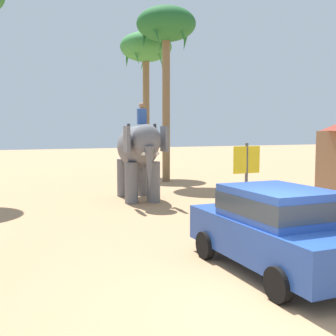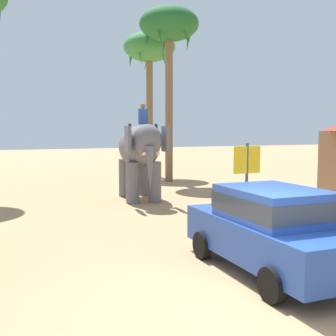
# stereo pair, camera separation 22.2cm
# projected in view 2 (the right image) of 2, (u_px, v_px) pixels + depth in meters

# --- Properties ---
(ground_plane) EXTENTS (120.00, 120.00, 0.00)m
(ground_plane) POSITION_uv_depth(u_px,v_px,m) (256.00, 305.00, 6.70)
(ground_plane) COLOR tan
(car_sedan_foreground) EXTENTS (2.00, 4.16, 1.70)m
(car_sedan_foreground) POSITION_uv_depth(u_px,v_px,m) (271.00, 227.00, 8.16)
(car_sedan_foreground) COLOR #23479E
(car_sedan_foreground) RESTS_ON ground
(elephant_with_mahout) EXTENTS (2.10, 3.99, 3.88)m
(elephant_with_mahout) POSITION_uv_depth(u_px,v_px,m) (140.00, 151.00, 16.76)
(elephant_with_mahout) COLOR slate
(elephant_with_mahout) RESTS_ON ground
(palm_tree_behind_elephant) EXTENTS (3.20, 3.20, 8.88)m
(palm_tree_behind_elephant) POSITION_uv_depth(u_px,v_px,m) (149.00, 52.00, 25.72)
(palm_tree_behind_elephant) COLOR brown
(palm_tree_behind_elephant) RESTS_ON ground
(palm_tree_left_of_road) EXTENTS (3.20, 3.20, 9.43)m
(palm_tree_left_of_road) POSITION_uv_depth(u_px,v_px,m) (169.00, 30.00, 22.35)
(palm_tree_left_of_road) COLOR brown
(palm_tree_left_of_road) RESTS_ON ground
(signboard_yellow) EXTENTS (1.00, 0.10, 2.40)m
(signboard_yellow) POSITION_uv_depth(u_px,v_px,m) (247.00, 165.00, 13.73)
(signboard_yellow) COLOR #4C4C51
(signboard_yellow) RESTS_ON ground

